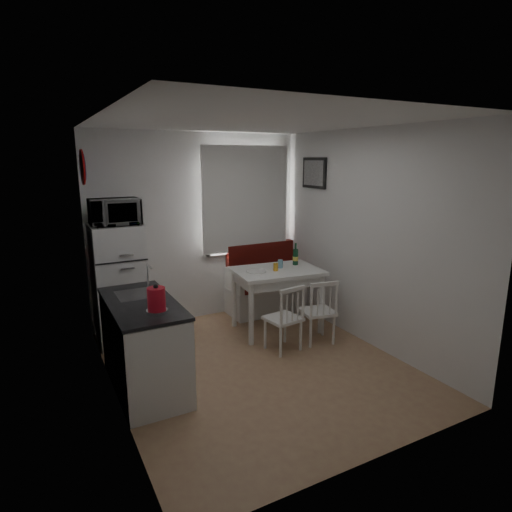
{
  "coord_description": "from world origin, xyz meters",
  "views": [
    {
      "loc": [
        -2.06,
        -3.83,
        2.25
      ],
      "look_at": [
        0.24,
        0.5,
        1.12
      ],
      "focal_mm": 30.0,
      "sensor_mm": 36.0,
      "label": 1
    }
  ],
  "objects_px": {
    "kitchen_counter": "(144,344)",
    "chair_right": "(322,305)",
    "bench": "(273,288)",
    "wine_bottle": "(296,254)",
    "fridge": "(119,284)",
    "chair_left": "(287,312)",
    "microwave": "(115,212)",
    "dining_table": "(277,276)",
    "kettle": "(156,299)"
  },
  "relations": [
    {
      "from": "kitchen_counter",
      "to": "chair_right",
      "type": "xyz_separation_m",
      "value": [
        2.16,
        -0.01,
        0.05
      ]
    },
    {
      "from": "bench",
      "to": "wine_bottle",
      "type": "bearing_deg",
      "value": -91.07
    },
    {
      "from": "bench",
      "to": "fridge",
      "type": "bearing_deg",
      "value": -177.14
    },
    {
      "from": "bench",
      "to": "chair_left",
      "type": "relative_size",
      "value": 3.23
    },
    {
      "from": "chair_left",
      "to": "chair_right",
      "type": "distance_m",
      "value": 0.5
    },
    {
      "from": "bench",
      "to": "chair_right",
      "type": "bearing_deg",
      "value": -94.66
    },
    {
      "from": "kitchen_counter",
      "to": "microwave",
      "type": "height_order",
      "value": "microwave"
    },
    {
      "from": "fridge",
      "to": "wine_bottle",
      "type": "height_order",
      "value": "fridge"
    },
    {
      "from": "dining_table",
      "to": "chair_right",
      "type": "relative_size",
      "value": 2.68
    },
    {
      "from": "kitchen_counter",
      "to": "chair_right",
      "type": "height_order",
      "value": "kitchen_counter"
    },
    {
      "from": "chair_left",
      "to": "chair_right",
      "type": "relative_size",
      "value": 0.99
    },
    {
      "from": "kitchen_counter",
      "to": "dining_table",
      "type": "distance_m",
      "value": 2.04
    },
    {
      "from": "fridge",
      "to": "wine_bottle",
      "type": "xyz_separation_m",
      "value": [
        2.24,
        -0.5,
        0.24
      ]
    },
    {
      "from": "chair_right",
      "to": "fridge",
      "type": "relative_size",
      "value": 0.3
    },
    {
      "from": "chair_right",
      "to": "dining_table",
      "type": "bearing_deg",
      "value": 121.24
    },
    {
      "from": "chair_right",
      "to": "microwave",
      "type": "distance_m",
      "value": 2.71
    },
    {
      "from": "chair_right",
      "to": "kettle",
      "type": "height_order",
      "value": "kettle"
    },
    {
      "from": "kitchen_counter",
      "to": "chair_left",
      "type": "relative_size",
      "value": 3.02
    },
    {
      "from": "microwave",
      "to": "dining_table",
      "type": "bearing_deg",
      "value": -16.21
    },
    {
      "from": "bench",
      "to": "wine_bottle",
      "type": "height_order",
      "value": "wine_bottle"
    },
    {
      "from": "kitchen_counter",
      "to": "microwave",
      "type": "bearing_deg",
      "value": 89.06
    },
    {
      "from": "chair_left",
      "to": "kettle",
      "type": "distance_m",
      "value": 1.74
    },
    {
      "from": "bench",
      "to": "chair_right",
      "type": "relative_size",
      "value": 3.2
    },
    {
      "from": "fridge",
      "to": "wine_bottle",
      "type": "distance_m",
      "value": 2.31
    },
    {
      "from": "kitchen_counter",
      "to": "wine_bottle",
      "type": "xyz_separation_m",
      "value": [
        2.26,
        0.74,
        0.53
      ]
    },
    {
      "from": "bench",
      "to": "chair_left",
      "type": "height_order",
      "value": "bench"
    },
    {
      "from": "wine_bottle",
      "to": "microwave",
      "type": "bearing_deg",
      "value": 168.65
    },
    {
      "from": "kitchen_counter",
      "to": "fridge",
      "type": "relative_size",
      "value": 0.89
    },
    {
      "from": "fridge",
      "to": "kettle",
      "type": "xyz_separation_m",
      "value": [
        0.03,
        -1.64,
        0.29
      ]
    },
    {
      "from": "microwave",
      "to": "wine_bottle",
      "type": "height_order",
      "value": "microwave"
    },
    {
      "from": "kettle",
      "to": "wine_bottle",
      "type": "height_order",
      "value": "kettle"
    },
    {
      "from": "kitchen_counter",
      "to": "bench",
      "type": "relative_size",
      "value": 0.93
    },
    {
      "from": "dining_table",
      "to": "microwave",
      "type": "relative_size",
      "value": 2.12
    },
    {
      "from": "chair_right",
      "to": "kettle",
      "type": "xyz_separation_m",
      "value": [
        -2.11,
        -0.39,
        0.52
      ]
    },
    {
      "from": "kitchen_counter",
      "to": "microwave",
      "type": "xyz_separation_m",
      "value": [
        0.02,
        1.19,
        1.18
      ]
    },
    {
      "from": "dining_table",
      "to": "fridge",
      "type": "height_order",
      "value": "fridge"
    },
    {
      "from": "fridge",
      "to": "dining_table",
      "type": "bearing_deg",
      "value": -17.59
    },
    {
      "from": "microwave",
      "to": "wine_bottle",
      "type": "distance_m",
      "value": 2.38
    },
    {
      "from": "bench",
      "to": "microwave",
      "type": "distance_m",
      "value": 2.61
    },
    {
      "from": "dining_table",
      "to": "fridge",
      "type": "bearing_deg",
      "value": 168.57
    },
    {
      "from": "kettle",
      "to": "wine_bottle",
      "type": "relative_size",
      "value": 0.86
    },
    {
      "from": "dining_table",
      "to": "kitchen_counter",
      "type": "bearing_deg",
      "value": -155.25
    },
    {
      "from": "bench",
      "to": "microwave",
      "type": "bearing_deg",
      "value": -175.87
    },
    {
      "from": "chair_right",
      "to": "fridge",
      "type": "height_order",
      "value": "fridge"
    },
    {
      "from": "wine_bottle",
      "to": "kettle",
      "type": "bearing_deg",
      "value": -152.77
    },
    {
      "from": "chair_right",
      "to": "fridge",
      "type": "xyz_separation_m",
      "value": [
        -2.14,
        1.25,
        0.23
      ]
    },
    {
      "from": "dining_table",
      "to": "kettle",
      "type": "relative_size",
      "value": 4.62
    },
    {
      "from": "chair_right",
      "to": "microwave",
      "type": "relative_size",
      "value": 0.79
    },
    {
      "from": "dining_table",
      "to": "wine_bottle",
      "type": "bearing_deg",
      "value": 22.11
    },
    {
      "from": "chair_right",
      "to": "wine_bottle",
      "type": "distance_m",
      "value": 0.9
    }
  ]
}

